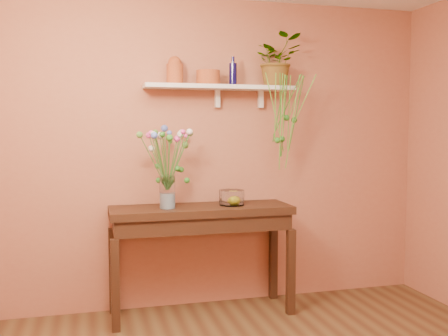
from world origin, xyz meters
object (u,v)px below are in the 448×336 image
(spider_plant, at_px, (277,61))
(glass_bowl, at_px, (232,198))
(terracotta_jug, at_px, (175,71))
(bouquet, at_px, (169,145))
(blue_bottle, at_px, (233,74))
(sideboard, at_px, (201,222))
(glass_vase, at_px, (167,195))

(spider_plant, height_order, glass_bowl, spider_plant)
(terracotta_jug, relative_size, bouquet, 0.43)
(blue_bottle, bearing_deg, sideboard, -160.48)
(sideboard, distance_m, glass_bowl, 0.33)
(blue_bottle, distance_m, glass_vase, 1.18)
(glass_vase, bearing_deg, bouquet, 46.98)
(sideboard, height_order, glass_bowl, glass_bowl)
(spider_plant, xyz_separation_m, bouquet, (-0.99, -0.16, -0.73))
(sideboard, distance_m, spider_plant, 1.56)
(sideboard, bearing_deg, blue_bottle, 19.52)
(spider_plant, relative_size, glass_bowl, 2.12)
(glass_vase, xyz_separation_m, glass_bowl, (0.55, 0.04, -0.05))
(spider_plant, height_order, bouquet, spider_plant)
(blue_bottle, distance_m, spider_plant, 0.43)
(terracotta_jug, xyz_separation_m, bouquet, (-0.08, -0.17, -0.62))
(glass_vase, height_order, bouquet, bouquet)
(terracotta_jug, bearing_deg, glass_vase, -118.27)
(spider_plant, distance_m, bouquet, 1.24)
(terracotta_jug, height_order, spider_plant, spider_plant)
(blue_bottle, bearing_deg, glass_vase, -165.82)
(glass_vase, distance_m, bouquet, 0.40)
(glass_vase, height_order, glass_bowl, glass_vase)
(bouquet, bearing_deg, terracotta_jug, 63.52)
(terracotta_jug, xyz_separation_m, blue_bottle, (0.50, -0.03, -0.01))
(blue_bottle, xyz_separation_m, bouquet, (-0.58, -0.13, -0.61))
(bouquet, relative_size, glass_bowl, 2.51)
(blue_bottle, bearing_deg, spider_plant, 3.87)
(glass_vase, bearing_deg, terracotta_jug, 61.73)
(blue_bottle, relative_size, spider_plant, 0.54)
(glass_vase, bearing_deg, sideboard, 8.26)
(glass_bowl, bearing_deg, terracotta_jug, 162.63)
(glass_bowl, bearing_deg, blue_bottle, 69.37)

